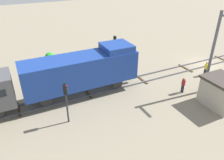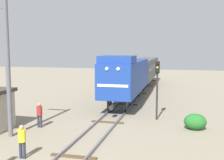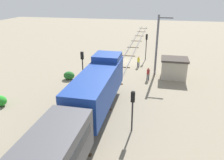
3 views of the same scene
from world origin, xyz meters
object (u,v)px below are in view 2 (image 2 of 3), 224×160
(locomotive, at_px, (126,75))
(worker_near_track, at_px, (22,139))
(worker_by_signal, at_px, (39,113))
(traffic_signal_mid, at_px, (157,80))
(traffic_signal_far, at_px, (98,74))
(passenger_car_leading, at_px, (144,68))
(catenary_mast, at_px, (7,66))

(locomotive, distance_m, worker_near_track, 14.58)
(worker_by_signal, bearing_deg, worker_near_track, 109.47)
(locomotive, bearing_deg, worker_by_signal, -114.63)
(traffic_signal_mid, relative_size, traffic_signal_far, 1.22)
(locomotive, distance_m, passenger_car_leading, 13.34)
(locomotive, height_order, worker_near_track, locomotive)
(worker_by_signal, bearing_deg, locomotive, -114.57)
(traffic_signal_mid, bearing_deg, worker_near_track, -122.61)
(traffic_signal_mid, bearing_deg, locomotive, 123.17)
(worker_near_track, distance_m, catenary_mast, 5.19)
(catenary_mast, bearing_deg, traffic_signal_far, 84.07)
(traffic_signal_mid, bearing_deg, worker_by_signal, -152.49)
(traffic_signal_mid, xyz_separation_m, worker_near_track, (-5.80, -9.07, -2.07))
(passenger_car_leading, distance_m, traffic_signal_mid, 18.86)
(traffic_signal_far, bearing_deg, worker_by_signal, -92.89)
(passenger_car_leading, bearing_deg, locomotive, -90.00)
(locomotive, xyz_separation_m, worker_near_track, (-2.40, -14.27, -1.78))
(passenger_car_leading, height_order, traffic_signal_far, passenger_car_leading)
(passenger_car_leading, relative_size, traffic_signal_mid, 3.16)
(locomotive, xyz_separation_m, passenger_car_leading, (0.00, 13.34, -0.25))
(passenger_car_leading, xyz_separation_m, worker_by_signal, (-4.20, -22.50, -1.53))
(passenger_car_leading, distance_m, worker_near_track, 27.75)
(worker_by_signal, relative_size, catenary_mast, 0.21)
(passenger_car_leading, distance_m, worker_by_signal, 22.94)
(traffic_signal_far, bearing_deg, locomotive, -36.95)
(worker_near_track, height_order, catenary_mast, catenary_mast)
(worker_by_signal, bearing_deg, traffic_signal_mid, -152.44)
(passenger_car_leading, distance_m, traffic_signal_far, 11.22)
(traffic_signal_mid, bearing_deg, traffic_signal_far, 131.51)
(worker_by_signal, distance_m, catenary_mast, 4.10)
(worker_near_track, bearing_deg, catenary_mast, 165.65)
(traffic_signal_far, bearing_deg, passenger_car_leading, 71.29)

